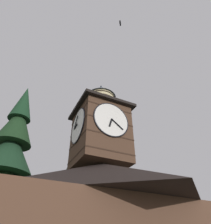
{
  "coord_description": "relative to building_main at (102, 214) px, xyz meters",
  "views": [
    {
      "loc": [
        6.55,
        11.01,
        1.48
      ],
      "look_at": [
        -0.11,
        -2.58,
        12.01
      ],
      "focal_mm": 32.57,
      "sensor_mm": 36.0,
      "label": 1
    }
  ],
  "objects": [
    {
      "name": "pine_tree_aside",
      "position": [
        6.22,
        -5.3,
        2.65
      ],
      "size": [
        6.77,
        6.77,
        15.75
      ],
      "color": "#473323",
      "rests_on": "ground_plane"
    },
    {
      "name": "pine_tree_behind",
      "position": [
        -1.08,
        -8.35,
        3.51
      ],
      "size": [
        5.2,
        5.2,
        17.66
      ],
      "color": "#473323",
      "rests_on": "ground_plane"
    },
    {
      "name": "clock_tower",
      "position": [
        -0.2,
        -0.89,
        6.76
      ],
      "size": [
        4.63,
        4.63,
        8.31
      ],
      "color": "#4C3323",
      "rests_on": "building_main"
    },
    {
      "name": "moon",
      "position": [
        -16.82,
        -30.05,
        8.93
      ],
      "size": [
        1.56,
        1.56,
        1.56
      ],
      "color": "silver"
    },
    {
      "name": "building_main",
      "position": [
        0.0,
        0.0,
        0.0
      ],
      "size": [
        13.38,
        10.69,
        6.75
      ],
      "color": "brown",
      "rests_on": "ground_plane"
    },
    {
      "name": "flying_bird_high",
      "position": [
        -0.36,
        3.1,
        16.64
      ],
      "size": [
        0.44,
        0.54,
        0.1
      ],
      "color": "black"
    }
  ]
}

